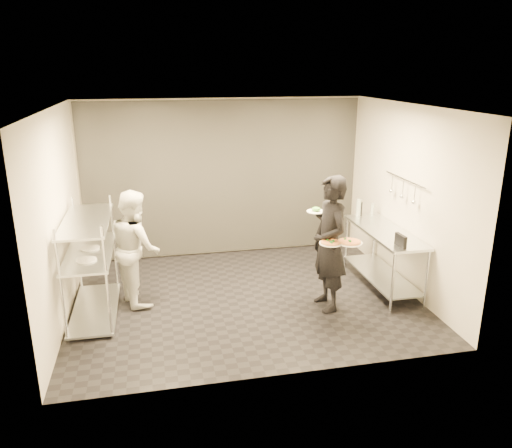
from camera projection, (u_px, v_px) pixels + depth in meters
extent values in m
cube|color=black|center=(245.00, 298.00, 7.46)|extent=(5.00, 4.00, 0.00)
cube|color=silver|center=(244.00, 107.00, 6.62)|extent=(5.00, 4.00, 0.00)
cube|color=beige|center=(224.00, 178.00, 8.91)|extent=(5.00, 0.00, 2.80)
cube|color=beige|center=(280.00, 259.00, 5.18)|extent=(5.00, 0.00, 2.80)
cube|color=beige|center=(58.00, 219.00, 6.55)|extent=(0.00, 4.00, 2.80)
cube|color=beige|center=(407.00, 199.00, 7.54)|extent=(0.00, 4.00, 2.80)
cube|color=silver|center=(224.00, 179.00, 8.88)|extent=(4.90, 0.04, 2.74)
cylinder|color=silver|center=(61.00, 288.00, 6.04)|extent=(0.04, 0.04, 1.50)
cylinder|color=silver|center=(77.00, 245.00, 7.48)|extent=(0.04, 0.04, 1.50)
cylinder|color=silver|center=(107.00, 284.00, 6.15)|extent=(0.04, 0.04, 1.50)
cylinder|color=silver|center=(114.00, 243.00, 7.58)|extent=(0.04, 0.04, 1.50)
cube|color=silver|center=(96.00, 309.00, 7.02)|extent=(0.60, 1.60, 0.03)
cube|color=silver|center=(89.00, 252.00, 6.77)|extent=(0.60, 1.60, 0.03)
cube|color=silver|center=(86.00, 221.00, 6.63)|extent=(0.60, 1.60, 0.03)
cylinder|color=white|center=(86.00, 260.00, 6.43)|extent=(0.26, 0.26, 0.01)
cylinder|color=white|center=(90.00, 248.00, 6.85)|extent=(0.26, 0.26, 0.01)
cylinder|color=silver|center=(393.00, 283.00, 6.91)|extent=(0.04, 0.04, 0.90)
cylinder|color=silver|center=(346.00, 242.00, 8.51)|extent=(0.04, 0.04, 0.90)
cylinder|color=silver|center=(427.00, 279.00, 7.01)|extent=(0.04, 0.04, 0.90)
cylinder|color=silver|center=(374.00, 240.00, 8.61)|extent=(0.04, 0.04, 0.90)
cube|color=silver|center=(381.00, 275.00, 7.84)|extent=(0.57, 1.71, 0.03)
cube|color=silver|center=(385.00, 231.00, 7.62)|extent=(0.60, 1.80, 0.04)
cylinder|color=silver|center=(405.00, 179.00, 7.43)|extent=(0.02, 1.20, 0.02)
cylinder|color=silver|center=(415.00, 194.00, 7.14)|extent=(0.01, 0.01, 0.22)
sphere|color=silver|center=(414.00, 202.00, 7.18)|extent=(0.07, 0.07, 0.07)
cylinder|color=silver|center=(403.00, 188.00, 7.47)|extent=(0.01, 0.01, 0.22)
sphere|color=silver|center=(402.00, 196.00, 7.51)|extent=(0.07, 0.07, 0.07)
cylinder|color=silver|center=(392.00, 183.00, 7.79)|extent=(0.01, 0.01, 0.22)
sphere|color=silver|center=(392.00, 191.00, 7.83)|extent=(0.07, 0.07, 0.07)
imported|color=black|center=(329.00, 244.00, 6.91)|extent=(0.52, 0.74, 1.92)
imported|color=silver|center=(135.00, 247.00, 7.15)|extent=(0.85, 0.97, 1.67)
cylinder|color=white|center=(330.00, 243.00, 6.64)|extent=(0.30, 0.30, 0.01)
cylinder|color=#B97D42|center=(331.00, 242.00, 6.64)|extent=(0.27, 0.27, 0.02)
cylinder|color=#BB4618|center=(331.00, 242.00, 6.63)|extent=(0.24, 0.24, 0.01)
sphere|color=#145917|center=(331.00, 241.00, 6.63)|extent=(0.04, 0.04, 0.04)
cylinder|color=white|center=(349.00, 243.00, 6.69)|extent=(0.35, 0.35, 0.01)
cylinder|color=#B97D42|center=(350.00, 242.00, 6.68)|extent=(0.31, 0.31, 0.02)
cylinder|color=#BB4618|center=(350.00, 241.00, 6.68)|extent=(0.27, 0.27, 0.01)
sphere|color=#145917|center=(350.00, 241.00, 6.68)|extent=(0.04, 0.04, 0.04)
cylinder|color=white|center=(316.00, 211.00, 7.04)|extent=(0.27, 0.27, 0.01)
ellipsoid|color=#2B6F1B|center=(316.00, 209.00, 7.03)|extent=(0.13, 0.13, 0.07)
cube|color=black|center=(401.00, 241.00, 6.90)|extent=(0.06, 0.25, 0.18)
cylinder|color=gray|center=(359.00, 208.00, 8.30)|extent=(0.08, 0.08, 0.29)
cylinder|color=gray|center=(373.00, 209.00, 8.36)|extent=(0.06, 0.06, 0.20)
cylinder|color=black|center=(360.00, 209.00, 8.31)|extent=(0.07, 0.07, 0.23)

